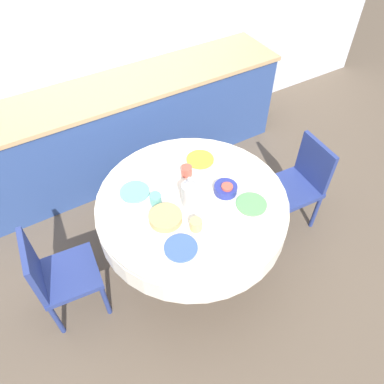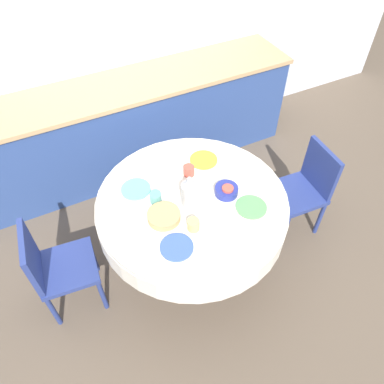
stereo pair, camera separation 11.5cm
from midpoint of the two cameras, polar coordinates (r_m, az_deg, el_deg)
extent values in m
plane|color=brown|center=(3.25, -1.03, -10.02)|extent=(12.00, 12.00, 0.00)
cube|color=silver|center=(3.62, -15.74, 22.45)|extent=(7.00, 0.05, 2.60)
cube|color=#2D4784|center=(3.78, -11.44, 9.09)|extent=(3.20, 0.60, 0.90)
cube|color=tan|center=(3.51, -12.60, 15.09)|extent=(3.24, 0.64, 0.04)
cylinder|color=brown|center=(3.23, -1.04, -9.83)|extent=(0.44, 0.44, 0.04)
cylinder|color=brown|center=(3.01, -1.11, -7.03)|extent=(0.11, 0.11, 0.50)
cylinder|color=silver|center=(2.74, -1.21, -2.86)|extent=(1.38, 1.38, 0.18)
cylinder|color=silver|center=(2.66, -1.24, -1.41)|extent=(1.37, 1.37, 0.03)
cube|color=navy|center=(3.28, 14.00, 0.48)|extent=(0.43, 0.43, 0.04)
cube|color=navy|center=(3.23, 17.28, 4.22)|extent=(0.06, 0.38, 0.41)
cylinder|color=navy|center=(3.28, 12.66, -5.13)|extent=(0.04, 0.04, 0.39)
cylinder|color=navy|center=(3.44, 9.31, -1.00)|extent=(0.04, 0.04, 0.39)
cylinder|color=navy|center=(3.45, 17.40, -2.93)|extent=(0.04, 0.04, 0.39)
cylinder|color=navy|center=(3.61, 13.99, 0.90)|extent=(0.04, 0.04, 0.39)
cube|color=navy|center=(2.84, -19.36, -11.81)|extent=(0.44, 0.44, 0.04)
cube|color=navy|center=(2.69, -24.29, -10.45)|extent=(0.07, 0.38, 0.41)
cylinder|color=navy|center=(3.11, -15.86, -10.28)|extent=(0.04, 0.04, 0.39)
cylinder|color=navy|center=(2.92, -14.17, -15.71)|extent=(0.04, 0.04, 0.39)
cylinder|color=navy|center=(3.14, -22.14, -12.20)|extent=(0.04, 0.04, 0.39)
cylinder|color=navy|center=(2.96, -21.01, -17.74)|extent=(0.04, 0.04, 0.39)
cylinder|color=#3856AD|center=(2.39, -3.10, -8.53)|extent=(0.22, 0.22, 0.01)
cylinder|color=#DBB766|center=(2.45, -0.74, -5.03)|extent=(0.08, 0.08, 0.08)
cylinder|color=#5BA85B|center=(2.63, 7.81, -1.87)|extent=(0.22, 0.22, 0.01)
cylinder|color=#CC4C3D|center=(2.66, 4.09, 0.32)|extent=(0.08, 0.08, 0.08)
cylinder|color=#60BCB7|center=(2.73, -9.93, -0.01)|extent=(0.22, 0.22, 0.01)
cylinder|color=#5BA39E|center=(2.61, -6.82, -1.14)|extent=(0.08, 0.08, 0.08)
cylinder|color=yellow|center=(2.93, 0.12, 4.97)|extent=(0.22, 0.22, 0.01)
cylinder|color=#CC4C3D|center=(2.79, -1.99, 3.22)|extent=(0.08, 0.08, 0.08)
cylinder|color=#B2B2B7|center=(2.56, -1.63, -0.39)|extent=(0.12, 0.12, 0.18)
cone|color=#B2B2B7|center=(2.48, -1.68, 1.31)|extent=(0.10, 0.10, 0.04)
sphere|color=#B2B2B7|center=(2.45, -1.70, 1.92)|extent=(0.03, 0.03, 0.03)
cylinder|color=tan|center=(2.52, -5.37, -3.94)|extent=(0.22, 0.22, 0.05)
cylinder|color=navy|center=(2.68, 3.92, 0.44)|extent=(0.17, 0.17, 0.06)
camera|label=1|loc=(0.06, -91.28, -1.39)|focal=35.00mm
camera|label=2|loc=(0.06, 88.72, 1.39)|focal=35.00mm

